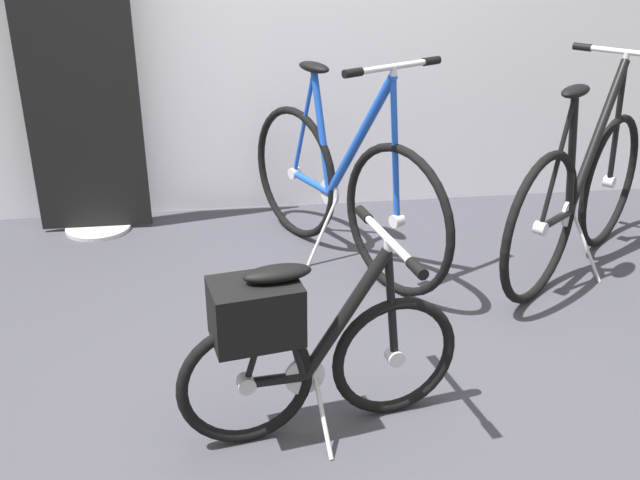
{
  "coord_description": "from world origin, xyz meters",
  "views": [
    {
      "loc": [
        -0.35,
        -2.13,
        1.64
      ],
      "look_at": [
        -0.03,
        0.28,
        0.55
      ],
      "focal_mm": 41.1,
      "sensor_mm": 36.0,
      "label": 1
    }
  ],
  "objects": [
    {
      "name": "ground_plane",
      "position": [
        0.0,
        0.0,
        0.0
      ],
      "size": [
        6.96,
        6.96,
        0.0
      ],
      "primitive_type": "plane",
      "color": "#38383F"
    },
    {
      "name": "floor_banner_stand",
      "position": [
        -1.09,
        1.8,
        0.82
      ],
      "size": [
        0.6,
        0.36,
        1.82
      ],
      "color": "#B7B7BC",
      "rests_on": "ground_plane"
    },
    {
      "name": "folding_bike_foreground",
      "position": [
        -0.14,
        -0.09,
        0.35
      ],
      "size": [
        0.98,
        0.53,
        0.7
      ],
      "color": "black",
      "rests_on": "ground_plane"
    },
    {
      "name": "display_bike_left",
      "position": [
        1.33,
        0.98,
        0.39
      ],
      "size": [
        1.16,
        1.04,
        1.05
      ],
      "color": "black",
      "rests_on": "ground_plane"
    },
    {
      "name": "display_bike_right",
      "position": [
        0.21,
        1.23,
        0.4
      ],
      "size": [
        0.79,
        1.37,
        1.06
      ],
      "color": "black",
      "rests_on": "ground_plane"
    }
  ]
}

